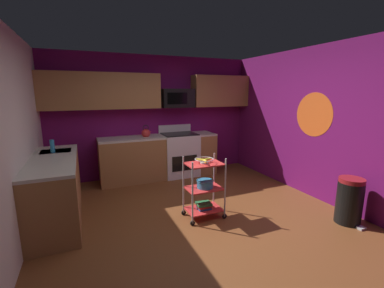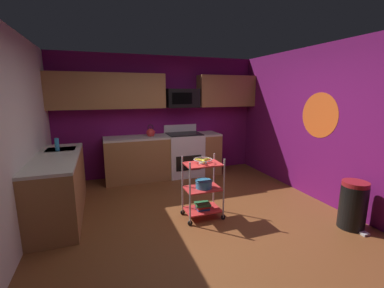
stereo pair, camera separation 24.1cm
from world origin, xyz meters
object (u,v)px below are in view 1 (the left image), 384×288
(fruit_bowl, at_px, (204,160))
(trash_can, at_px, (349,201))
(mixing_bowl_large, at_px, (205,184))
(dish_soap_bottle, at_px, (52,146))
(microwave, at_px, (177,98))
(rolling_cart, at_px, (204,188))
(book_stack, at_px, (204,206))
(kettle, at_px, (146,133))
(oven_range, at_px, (179,154))

(fruit_bowl, relative_size, trash_can, 0.41)
(mixing_bowl_large, distance_m, dish_soap_bottle, 2.40)
(microwave, height_order, rolling_cart, microwave)
(microwave, bearing_deg, dish_soap_bottle, -157.94)
(rolling_cart, distance_m, book_stack, 0.27)
(kettle, xyz_separation_m, trash_can, (2.18, -2.98, -0.67))
(dish_soap_bottle, bearing_deg, microwave, 22.06)
(fruit_bowl, xyz_separation_m, dish_soap_bottle, (-2.02, 1.17, 0.14))
(fruit_bowl, bearing_deg, dish_soap_bottle, 149.93)
(rolling_cart, bearing_deg, fruit_bowl, -135.00)
(fruit_bowl, distance_m, mixing_bowl_large, 0.36)
(microwave, height_order, book_stack, microwave)
(kettle, relative_size, dish_soap_bottle, 1.32)
(microwave, height_order, trash_can, microwave)
(microwave, bearing_deg, book_stack, -99.75)
(book_stack, bearing_deg, mixing_bowl_large, -0.00)
(mixing_bowl_large, bearing_deg, oven_range, 80.21)
(fruit_bowl, xyz_separation_m, trash_can, (1.82, -0.96, -0.55))
(oven_range, relative_size, dish_soap_bottle, 5.50)
(oven_range, distance_m, kettle, 0.90)
(oven_range, distance_m, rolling_cart, 2.06)
(oven_range, distance_m, microwave, 1.23)
(trash_can, bearing_deg, mixing_bowl_large, 151.92)
(fruit_bowl, relative_size, book_stack, 1.17)
(kettle, bearing_deg, mixing_bowl_large, -79.26)
(microwave, relative_size, book_stack, 3.01)
(rolling_cart, bearing_deg, mixing_bowl_large, -0.00)
(fruit_bowl, distance_m, kettle, 2.06)
(oven_range, bearing_deg, mixing_bowl_large, -99.79)
(book_stack, bearing_deg, oven_range, 79.75)
(fruit_bowl, height_order, mixing_bowl_large, fruit_bowl)
(mixing_bowl_large, xyz_separation_m, dish_soap_bottle, (-2.03, 1.17, 0.50))
(book_stack, distance_m, kettle, 2.21)
(fruit_bowl, relative_size, dish_soap_bottle, 1.36)
(mixing_bowl_large, bearing_deg, fruit_bowl, 180.00)
(rolling_cart, distance_m, dish_soap_bottle, 2.40)
(fruit_bowl, bearing_deg, trash_can, -27.86)
(oven_range, height_order, mixing_bowl_large, oven_range)
(mixing_bowl_large, relative_size, book_stack, 1.08)
(oven_range, relative_size, fruit_bowl, 4.04)
(oven_range, xyz_separation_m, trash_can, (1.45, -2.99, -0.15))
(trash_can, bearing_deg, dish_soap_bottle, 150.97)
(fruit_bowl, height_order, trash_can, fruit_bowl)
(oven_range, relative_size, rolling_cart, 1.20)
(oven_range, bearing_deg, kettle, -179.70)
(trash_can, bearing_deg, fruit_bowl, 152.14)
(fruit_bowl, distance_m, trash_can, 2.13)
(rolling_cart, relative_size, kettle, 3.47)
(rolling_cart, xyz_separation_m, book_stack, (0.00, 0.00, -0.27))
(mixing_bowl_large, bearing_deg, book_stack, 180.00)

